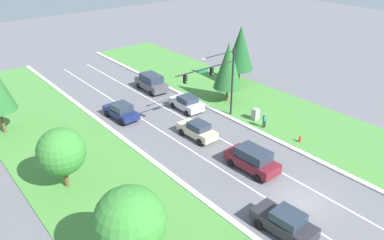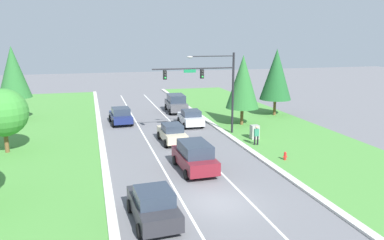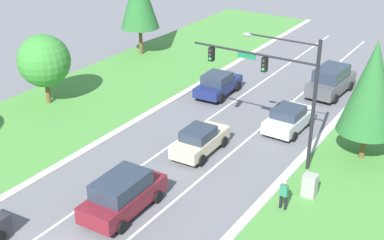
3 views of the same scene
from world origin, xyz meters
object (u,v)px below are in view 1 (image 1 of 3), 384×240
Objects in this scene: graphite_suv at (151,82)px; conifer_far_right_tree at (240,48)px; oak_far_left_tree at (130,222)px; silver_sedan at (187,103)px; oak_near_left_tree at (61,152)px; pedestrian at (264,120)px; traffic_signal_mast at (217,76)px; fire_hydrant at (300,139)px; conifer_near_right_tree at (228,65)px; burgundy_suv at (252,159)px; champagne_sedan at (197,130)px; charcoal_sedan at (285,222)px; utility_cabinet at (256,115)px; navy_sedan at (121,111)px.

graphite_suv is 12.19m from conifer_far_right_tree.
conifer_far_right_tree reaches higher than oak_far_left_tree.
oak_near_left_tree is at bearing -160.59° from silver_sedan.
pedestrian is 13.49m from conifer_far_right_tree.
traffic_signal_mast is 1.49× the size of oak_near_left_tree.
fire_hydrant is 16.96m from conifer_far_right_tree.
traffic_signal_mast is at bearing -146.62° from conifer_near_right_tree.
fire_hydrant is at bearing -77.05° from graphite_suv.
burgundy_suv is at bearing -102.45° from silver_sedan.
pedestrian reaches higher than champagne_sedan.
fire_hydrant is at bearing -0.13° from burgundy_suv.
charcoal_sedan is 2.62× the size of pedestrian.
silver_sedan is at bearing 120.94° from utility_cabinet.
conifer_far_right_tree is at bearing 65.23° from fire_hydrant.
conifer_near_right_tree is at bearing 52.64° from charcoal_sedan.
conifer_near_right_tree is (4.37, 2.88, -0.56)m from traffic_signal_mast.
navy_sedan is at bearing 159.90° from silver_sedan.
navy_sedan is 1.03× the size of charcoal_sedan.
oak_near_left_tree reaches higher than charcoal_sedan.
utility_cabinet is (11.11, 12.56, -0.22)m from charcoal_sedan.
utility_cabinet is 0.78× the size of pedestrian.
navy_sedan is at bearing 139.04° from utility_cabinet.
oak_far_left_tree is at bearing -91.12° from oak_near_left_tree.
fire_hydrant is at bearing -58.50° from navy_sedan.
graphite_suv is 0.88× the size of oak_far_left_tree.
charcoal_sedan is 10.44m from oak_far_left_tree.
pedestrian is 0.29× the size of oak_far_left_tree.
navy_sedan is at bearing 40.15° from oak_near_left_tree.
conifer_near_right_tree reaches higher than oak_near_left_tree.
conifer_far_right_tree reaches higher than fire_hydrant.
silver_sedan is 17.23m from oak_near_left_tree.
champagne_sedan is at bearing -101.62° from graphite_suv.
conifer_far_right_tree is (6.86, 14.87, 4.40)m from fire_hydrant.
pedestrian is 4.21m from fire_hydrant.
silver_sedan is at bearing 17.89° from oak_near_left_tree.
burgundy_suv is at bearing -139.77° from utility_cabinet.
traffic_signal_mast reaches higher than champagne_sedan.
navy_sedan is 13.06m from conifer_near_right_tree.
navy_sedan is 15.13m from pedestrian.
charcoal_sedan is 16.77m from utility_cabinet.
charcoal_sedan is 1.02× the size of champagne_sedan.
traffic_signal_mast is at bearing 59.41° from charcoal_sedan.
burgundy_suv is 20.46m from graphite_suv.
conifer_far_right_tree reaches higher than champagne_sedan.
conifer_near_right_tree reaches higher than pedestrian.
traffic_signal_mast is 17.10m from oak_near_left_tree.
traffic_signal_mast reaches higher than silver_sedan.
utility_cabinet is 11.84m from conifer_far_right_tree.
navy_sedan is 3.47× the size of utility_cabinet.
burgundy_suv is at bearing -96.60° from graphite_suv.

